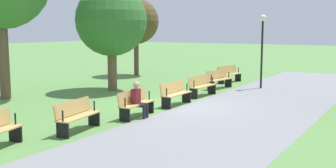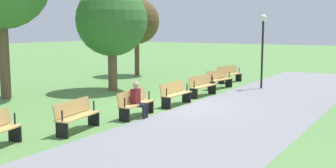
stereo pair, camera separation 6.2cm
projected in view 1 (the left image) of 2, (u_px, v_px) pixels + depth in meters
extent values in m
plane|color=#5B8C47|center=(177.00, 105.00, 15.45)|extent=(120.00, 120.00, 0.00)
cube|color=gray|center=(243.00, 113.00, 14.08)|extent=(29.06, 4.91, 0.01)
cube|color=tan|center=(230.00, 74.00, 21.97)|extent=(1.72, 0.82, 0.04)
cube|color=tan|center=(227.00, 70.00, 22.07)|extent=(1.64, 0.50, 0.40)
cube|color=black|center=(238.00, 77.00, 22.53)|extent=(0.15, 0.38, 0.43)
cylinder|color=black|center=(238.00, 70.00, 22.47)|extent=(0.05, 0.05, 0.30)
cube|color=black|center=(221.00, 80.00, 21.46)|extent=(0.15, 0.38, 0.43)
cylinder|color=black|center=(221.00, 72.00, 21.39)|extent=(0.05, 0.05, 0.30)
cube|color=tan|center=(220.00, 80.00, 19.70)|extent=(1.71, 0.70, 0.04)
cube|color=tan|center=(217.00, 74.00, 19.79)|extent=(1.65, 0.37, 0.40)
cube|color=black|center=(228.00, 83.00, 20.31)|extent=(0.12, 0.38, 0.43)
cylinder|color=black|center=(229.00, 75.00, 20.24)|extent=(0.05, 0.05, 0.30)
cube|color=black|center=(211.00, 86.00, 19.15)|extent=(0.12, 0.38, 0.43)
cylinder|color=black|center=(211.00, 78.00, 19.08)|extent=(0.05, 0.05, 0.30)
cube|color=tan|center=(203.00, 86.00, 17.50)|extent=(1.69, 0.57, 0.04)
cube|color=tan|center=(199.00, 80.00, 17.58)|extent=(1.66, 0.24, 0.40)
cube|color=black|center=(212.00, 89.00, 18.15)|extent=(0.09, 0.38, 0.43)
cylinder|color=black|center=(212.00, 80.00, 18.08)|extent=(0.05, 0.05, 0.30)
cube|color=black|center=(193.00, 94.00, 16.92)|extent=(0.09, 0.38, 0.43)
cylinder|color=black|center=(194.00, 84.00, 16.85)|extent=(0.05, 0.05, 0.30)
cube|color=tan|center=(177.00, 94.00, 15.39)|extent=(1.66, 0.44, 0.04)
cube|color=tan|center=(172.00, 87.00, 15.46)|extent=(1.66, 0.10, 0.40)
cube|color=black|center=(186.00, 97.00, 16.07)|extent=(0.06, 0.37, 0.43)
cylinder|color=black|center=(187.00, 87.00, 16.01)|extent=(0.04, 0.04, 0.30)
cube|color=black|center=(166.00, 103.00, 14.77)|extent=(0.06, 0.37, 0.43)
cylinder|color=black|center=(167.00, 92.00, 14.71)|extent=(0.04, 0.04, 0.30)
cube|color=tan|center=(137.00, 104.00, 13.38)|extent=(1.69, 0.57, 0.04)
cube|color=tan|center=(132.00, 96.00, 13.44)|extent=(1.66, 0.24, 0.40)
cube|color=black|center=(149.00, 107.00, 14.10)|extent=(0.09, 0.38, 0.43)
cylinder|color=black|center=(149.00, 96.00, 14.03)|extent=(0.05, 0.05, 0.30)
cube|color=black|center=(125.00, 115.00, 12.73)|extent=(0.09, 0.38, 0.43)
cylinder|color=black|center=(125.00, 103.00, 12.67)|extent=(0.05, 0.05, 0.30)
cube|color=tan|center=(79.00, 116.00, 11.49)|extent=(1.71, 0.70, 0.04)
cube|color=tan|center=(73.00, 107.00, 11.53)|extent=(1.65, 0.37, 0.40)
cube|color=black|center=(94.00, 119.00, 12.23)|extent=(0.12, 0.38, 0.43)
cylinder|color=black|center=(94.00, 106.00, 12.16)|extent=(0.05, 0.05, 0.30)
cube|color=black|center=(63.00, 130.00, 10.82)|extent=(0.12, 0.38, 0.43)
cylinder|color=black|center=(63.00, 116.00, 10.75)|extent=(0.05, 0.05, 0.30)
cube|color=black|center=(15.00, 134.00, 10.48)|extent=(0.15, 0.38, 0.43)
cylinder|color=black|center=(15.00, 119.00, 10.42)|extent=(0.05, 0.05, 0.30)
cube|color=maroon|center=(136.00, 96.00, 13.31)|extent=(0.34, 0.23, 0.50)
sphere|color=tan|center=(136.00, 85.00, 13.25)|extent=(0.22, 0.22, 0.22)
cylinder|color=#23232D|center=(142.00, 104.00, 13.35)|extent=(0.16, 0.37, 0.13)
cylinder|color=#23232D|center=(147.00, 111.00, 13.30)|extent=(0.12, 0.12, 0.43)
cylinder|color=#23232D|center=(139.00, 105.00, 13.19)|extent=(0.16, 0.37, 0.13)
cylinder|color=#23232D|center=(144.00, 112.00, 13.14)|extent=(0.12, 0.12, 0.43)
cylinder|color=brown|center=(4.00, 56.00, 16.70)|extent=(0.42, 0.42, 3.58)
cylinder|color=brown|center=(136.00, 56.00, 25.22)|extent=(0.30, 0.30, 2.44)
sphere|color=#4C3D1E|center=(136.00, 21.00, 24.93)|extent=(2.80, 2.80, 2.80)
cylinder|color=brown|center=(112.00, 67.00, 19.07)|extent=(0.43, 0.43, 2.21)
sphere|color=#336B2D|center=(111.00, 20.00, 18.77)|extent=(3.32, 3.32, 3.32)
cylinder|color=black|center=(262.00, 55.00, 19.69)|extent=(0.10, 0.10, 3.27)
sphere|color=white|center=(263.00, 18.00, 19.44)|extent=(0.32, 0.32, 0.32)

